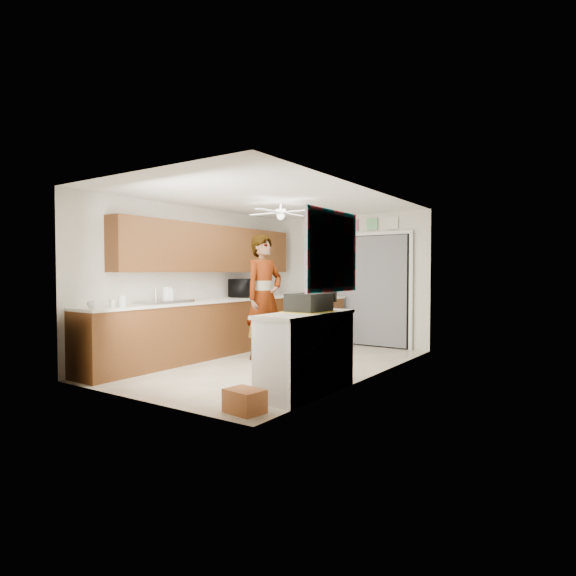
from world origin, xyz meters
The scene contains 42 objects.
floor centered at (0.00, 0.00, 0.00)m, with size 5.00×5.00×0.00m, color beige.
ceiling centered at (0.00, 0.00, 2.50)m, with size 5.00×5.00×0.00m, color white.
wall_back centered at (0.00, 2.50, 1.25)m, with size 3.20×3.20×0.00m, color beige.
wall_front centered at (0.00, -2.50, 1.25)m, with size 3.20×3.20×0.00m, color beige.
wall_left centered at (-1.60, 0.00, 1.25)m, with size 5.00×5.00×0.00m, color beige.
wall_right centered at (1.60, 0.00, 1.25)m, with size 5.00×5.00×0.00m, color beige.
left_base_cabinets centered at (-1.30, 0.00, 0.45)m, with size 0.60×4.80×0.90m, color brown.
left_countertop centered at (-1.29, 0.00, 0.92)m, with size 0.62×4.80×0.04m, color white.
upper_cabinets centered at (-1.44, 0.20, 1.80)m, with size 0.32×4.00×0.80m, color brown.
sink_basin centered at (-1.29, -1.00, 0.95)m, with size 0.50×0.76×0.06m, color silver.
faucet centered at (-1.48, -1.00, 1.05)m, with size 0.03×0.03×0.22m, color silver.
peninsula_base centered at (-0.50, 2.00, 0.45)m, with size 1.00×0.60×0.90m, color brown.
peninsula_top centered at (-0.50, 2.00, 0.92)m, with size 1.04×0.64×0.04m, color white.
back_opening_recess centered at (0.25, 2.47, 1.05)m, with size 2.00×0.06×2.10m, color black.
curtain_panel centered at (0.25, 2.43, 1.05)m, with size 1.90×0.03×2.05m, color gray.
door_trim_left centered at (-0.77, 2.44, 1.05)m, with size 0.06×0.04×2.10m, color white.
door_trim_right centered at (1.27, 2.44, 1.05)m, with size 0.06×0.04×2.10m, color white.
door_trim_head centered at (0.25, 2.44, 2.12)m, with size 2.10×0.04×0.06m, color white.
header_frame_0 centered at (-0.60, 2.47, 2.30)m, with size 0.22×0.02×0.22m, color #ECAC4E.
header_frame_1 centered at (-0.25, 2.47, 2.30)m, with size 0.22×0.02×0.22m, color #4EC0D2.
header_frame_2 centered at (0.10, 2.47, 2.30)m, with size 0.22×0.02×0.22m, color #CE4D73.
header_frame_3 centered at (0.50, 2.47, 2.30)m, with size 0.22×0.02×0.22m, color #6ABA7A.
header_frame_4 centered at (0.90, 2.47, 2.30)m, with size 0.22×0.02×0.22m, color silver.
route66_sign centered at (-0.95, 2.47, 2.30)m, with size 0.22×0.02×0.26m, color silver.
right_counter_base centered at (1.35, -1.20, 0.45)m, with size 0.50×1.40×0.90m, color white.
right_counter_top centered at (1.34, -1.20, 0.92)m, with size 0.54×1.44×0.04m, color white.
abstract_painting centered at (1.58, -1.00, 1.65)m, with size 0.03×1.15×0.95m, color #F95B7B.
ceiling_fan centered at (0.00, 0.20, 2.32)m, with size 1.14×1.14×0.24m, color white.
microwave centered at (-1.33, 0.97, 1.11)m, with size 0.61×0.41×0.34m, color black.
soap_bottle centered at (-1.35, -0.81, 1.07)m, with size 0.10×0.10×0.26m, color silver.
cup centered at (-1.23, -2.25, 0.99)m, with size 0.12×0.12×0.09m, color white.
jar_a centered at (-1.18, -1.83, 1.02)m, with size 0.11×0.11×0.15m, color silver.
jar_b centered at (-1.21, -1.96, 0.99)m, with size 0.07×0.07×0.10m, color silver.
paper_towel_roll centered at (-1.40, -0.87, 1.06)m, with size 0.11×0.11×0.24m, color white.
suitcase centered at (1.32, -1.10, 1.05)m, with size 0.38×0.50×0.21m, color black.
suitcase_rim centered at (1.32, -1.10, 0.94)m, with size 0.44×0.58×0.02m, color yellow.
suitcase_lid centered at (1.32, -0.81, 1.30)m, with size 0.42×0.03×0.50m, color black.
cardboard_box centered at (1.25, -2.20, 0.12)m, with size 0.38×0.28×0.24m, color #C4663D.
navy_crate centered at (0.93, -1.22, 0.13)m, with size 0.41×0.34×0.25m, color black.
cabinet_door_panel centered at (0.42, -0.52, 0.32)m, with size 0.43×0.03×0.65m, color brown.
man centered at (-0.40, 0.29, 1.00)m, with size 0.73×0.48×2.01m, color white.
dog centered at (0.52, 0.02, 0.20)m, with size 0.22×0.51×0.40m, color black.
Camera 1 is at (4.30, -5.89, 1.42)m, focal length 30.00 mm.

